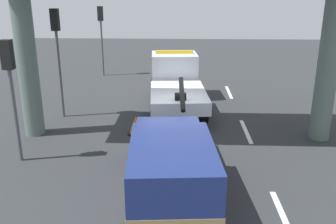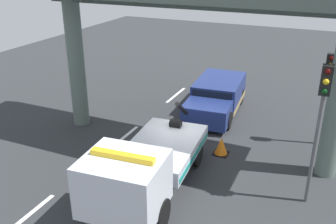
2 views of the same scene
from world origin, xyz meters
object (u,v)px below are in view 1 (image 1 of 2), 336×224
at_px(towed_van_green, 171,164).
at_px(traffic_light_far, 57,40).
at_px(tow_truck_white, 176,81).
at_px(traffic_cone_orange, 136,125).
at_px(traffic_light_mid, 101,26).
at_px(traffic_light_near, 10,74).

bearing_deg(towed_van_green, traffic_light_far, 39.38).
distance_m(towed_van_green, traffic_light_far, 8.37).
relative_size(tow_truck_white, traffic_cone_orange, 10.14).
bearing_deg(towed_van_green, tow_truck_white, 0.48).
bearing_deg(traffic_cone_orange, towed_van_green, -159.93).
height_order(tow_truck_white, traffic_light_far, traffic_light_far).
height_order(tow_truck_white, traffic_cone_orange, tow_truck_white).
bearing_deg(traffic_cone_orange, traffic_light_far, 61.09).
xyz_separation_m(traffic_light_far, traffic_cone_orange, (-1.94, -3.51, -3.05)).
relative_size(tow_truck_white, traffic_light_mid, 1.65).
bearing_deg(towed_van_green, traffic_light_mid, 19.01).
height_order(traffic_light_near, traffic_light_far, traffic_light_far).
relative_size(towed_van_green, traffic_light_mid, 1.20).
relative_size(traffic_light_far, traffic_cone_orange, 6.47).
relative_size(traffic_light_far, traffic_light_mid, 1.05).
bearing_deg(traffic_light_far, traffic_cone_orange, -118.91).
bearing_deg(traffic_light_near, traffic_light_far, -0.00).
height_order(tow_truck_white, traffic_light_near, traffic_light_near).
bearing_deg(traffic_cone_orange, tow_truck_white, -20.20).
distance_m(towed_van_green, traffic_light_mid, 15.69).
height_order(traffic_light_near, traffic_cone_orange, traffic_light_near).
relative_size(traffic_light_near, traffic_light_far, 0.85).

